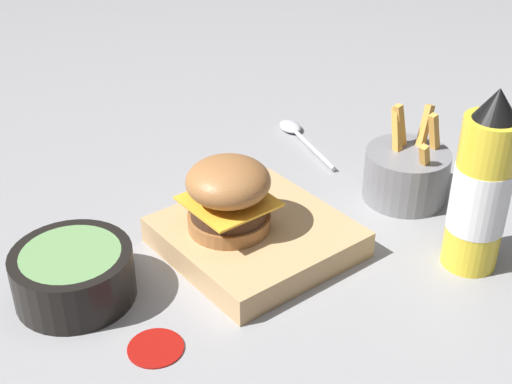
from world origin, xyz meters
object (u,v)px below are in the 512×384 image
Objects in this scene: serving_board at (256,237)px; side_bowl at (73,274)px; burger at (229,195)px; fries_basket at (406,174)px; spoon at (296,132)px; ketchup_bottle at (481,190)px.

side_bowl is at bearing 165.94° from serving_board.
fries_basket is (0.27, -0.05, -0.04)m from burger.
serving_board is 0.33m from spoon.
serving_board is 1.57× the size of fries_basket.
serving_board is at bearing 145.96° from spoon.
fries_basket is (0.25, -0.03, 0.02)m from serving_board.
burger is 0.30m from ketchup_bottle.
side_bowl reaches higher than spoon.
ketchup_bottle is 0.42m from spoon.
burger is 0.74× the size of side_bowl.
burger is at bearing 146.68° from serving_board.
burger reaches higher than spoon.
serving_board is at bearing -14.06° from side_bowl.
side_bowl is (-0.23, 0.06, 0.02)m from serving_board.
serving_board is at bearing 135.41° from ketchup_bottle.
burger reaches higher than serving_board.
spoon is at bearing 81.09° from ketchup_bottle.
serving_board is 0.07m from burger.
serving_board reaches higher than spoon.
serving_board is 0.23m from side_bowl.
spoon is (0.28, 0.20, -0.08)m from burger.
ketchup_bottle reaches higher than spoon.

